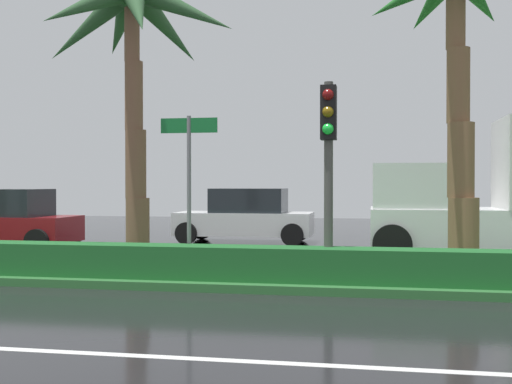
{
  "coord_description": "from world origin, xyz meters",
  "views": [
    {
      "loc": [
        5.17,
        -4.55,
        1.88
      ],
      "look_at": [
        2.37,
        10.7,
        1.67
      ],
      "focal_mm": 44.72,
      "sensor_mm": 36.0,
      "label": 1
    }
  ],
  "objects_px": {
    "car_in_traffic_second": "(246,217)",
    "traffic_signal_median_right": "(328,144)",
    "palm_tree_centre_left": "(132,34)",
    "box_truck_lead": "(507,197)",
    "palm_tree_centre": "(457,27)",
    "car_in_traffic_leading": "(1,221)",
    "street_name_sign": "(189,173)"
  },
  "relations": [
    {
      "from": "car_in_traffic_second",
      "to": "traffic_signal_median_right",
      "type": "bearing_deg",
      "value": 110.66
    },
    {
      "from": "palm_tree_centre_left",
      "to": "car_in_traffic_second",
      "type": "relative_size",
      "value": 1.45
    },
    {
      "from": "palm_tree_centre_left",
      "to": "box_truck_lead",
      "type": "bearing_deg",
      "value": 24.94
    },
    {
      "from": "palm_tree_centre",
      "to": "box_truck_lead",
      "type": "bearing_deg",
      "value": 64.88
    },
    {
      "from": "palm_tree_centre_left",
      "to": "car_in_traffic_leading",
      "type": "bearing_deg",
      "value": 145.08
    },
    {
      "from": "car_in_traffic_leading",
      "to": "car_in_traffic_second",
      "type": "relative_size",
      "value": 1.0
    },
    {
      "from": "palm_tree_centre_left",
      "to": "car_in_traffic_second",
      "type": "bearing_deg",
      "value": 82.4
    },
    {
      "from": "car_in_traffic_leading",
      "to": "box_truck_lead",
      "type": "relative_size",
      "value": 0.67
    },
    {
      "from": "car_in_traffic_leading",
      "to": "box_truck_lead",
      "type": "bearing_deg",
      "value": -179.79
    },
    {
      "from": "traffic_signal_median_right",
      "to": "box_truck_lead",
      "type": "height_order",
      "value": "traffic_signal_median_right"
    },
    {
      "from": "palm_tree_centre",
      "to": "palm_tree_centre_left",
      "type": "bearing_deg",
      "value": -176.81
    },
    {
      "from": "street_name_sign",
      "to": "traffic_signal_median_right",
      "type": "bearing_deg",
      "value": -4.91
    },
    {
      "from": "car_in_traffic_second",
      "to": "box_truck_lead",
      "type": "height_order",
      "value": "box_truck_lead"
    },
    {
      "from": "palm_tree_centre_left",
      "to": "car_in_traffic_leading",
      "type": "height_order",
      "value": "palm_tree_centre_left"
    },
    {
      "from": "traffic_signal_median_right",
      "to": "street_name_sign",
      "type": "xyz_separation_m",
      "value": [
        -2.64,
        0.23,
        -0.5
      ]
    },
    {
      "from": "palm_tree_centre",
      "to": "street_name_sign",
      "type": "bearing_deg",
      "value": -164.58
    },
    {
      "from": "car_in_traffic_leading",
      "to": "car_in_traffic_second",
      "type": "distance_m",
      "value": 7.23
    },
    {
      "from": "street_name_sign",
      "to": "box_truck_lead",
      "type": "distance_m",
      "value": 8.22
    },
    {
      "from": "car_in_traffic_leading",
      "to": "car_in_traffic_second",
      "type": "height_order",
      "value": "same"
    },
    {
      "from": "street_name_sign",
      "to": "car_in_traffic_leading",
      "type": "bearing_deg",
      "value": 145.34
    },
    {
      "from": "palm_tree_centre_left",
      "to": "street_name_sign",
      "type": "bearing_deg",
      "value": -33.74
    },
    {
      "from": "palm_tree_centre",
      "to": "street_name_sign",
      "type": "xyz_separation_m",
      "value": [
        -5.03,
        -1.39,
        -2.86
      ]
    },
    {
      "from": "palm_tree_centre",
      "to": "car_in_traffic_second",
      "type": "bearing_deg",
      "value": 129.14
    },
    {
      "from": "traffic_signal_median_right",
      "to": "car_in_traffic_second",
      "type": "xyz_separation_m",
      "value": [
        -3.2,
        8.48,
        -1.76
      ]
    },
    {
      "from": "street_name_sign",
      "to": "palm_tree_centre_left",
      "type": "bearing_deg",
      "value": 146.26
    },
    {
      "from": "palm_tree_centre_left",
      "to": "street_name_sign",
      "type": "height_order",
      "value": "palm_tree_centre_left"
    },
    {
      "from": "traffic_signal_median_right",
      "to": "car_in_traffic_second",
      "type": "relative_size",
      "value": 0.82
    },
    {
      "from": "palm_tree_centre_left",
      "to": "palm_tree_centre",
      "type": "xyz_separation_m",
      "value": [
        6.56,
        0.37,
        -0.05
      ]
    },
    {
      "from": "car_in_traffic_second",
      "to": "box_truck_lead",
      "type": "distance_m",
      "value": 8.01
    },
    {
      "from": "palm_tree_centre",
      "to": "traffic_signal_median_right",
      "type": "height_order",
      "value": "palm_tree_centre"
    },
    {
      "from": "traffic_signal_median_right",
      "to": "car_in_traffic_second",
      "type": "height_order",
      "value": "traffic_signal_median_right"
    },
    {
      "from": "palm_tree_centre_left",
      "to": "palm_tree_centre",
      "type": "distance_m",
      "value": 6.57
    }
  ]
}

